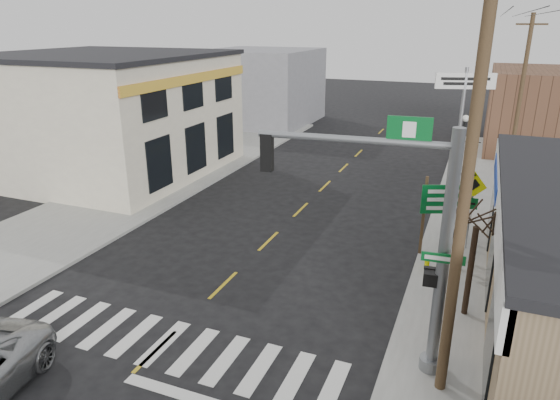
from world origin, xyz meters
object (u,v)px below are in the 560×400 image
at_px(utility_pole_near, 465,192).
at_px(utility_pole_far, 520,97).
at_px(bare_tree, 479,210).
at_px(guide_sign, 444,208).
at_px(dance_center_sign, 463,98).
at_px(lamp_post, 461,169).
at_px(fire_hydrant, 427,260).
at_px(traffic_signal_pole, 413,227).

distance_m(utility_pole_near, utility_pole_far, 20.19).
bearing_deg(bare_tree, guide_sign, 106.19).
relative_size(dance_center_sign, bare_tree, 1.47).
height_order(guide_sign, bare_tree, bare_tree).
distance_m(lamp_post, utility_pole_near, 9.99).
relative_size(guide_sign, lamp_post, 0.61).
xyz_separation_m(fire_hydrant, utility_pole_near, (1.05, -6.38, 4.77)).
distance_m(bare_tree, utility_pole_far, 16.47).
bearing_deg(lamp_post, traffic_signal_pole, -73.18).
xyz_separation_m(fire_hydrant, utility_pole_far, (3.05, 13.70, 4.28)).
bearing_deg(dance_center_sign, utility_pole_near, -103.91).
xyz_separation_m(bare_tree, utility_pole_far, (1.61, 16.34, 1.20)).
bearing_deg(fire_hydrant, utility_pole_near, -80.66).
xyz_separation_m(guide_sign, utility_pole_near, (0.72, -7.58, 3.09)).
bearing_deg(utility_pole_far, utility_pole_near, -88.62).
bearing_deg(utility_pole_near, dance_center_sign, 100.44).
bearing_deg(utility_pole_far, traffic_signal_pole, -91.92).
xyz_separation_m(guide_sign, bare_tree, (1.11, -3.83, 1.42)).
bearing_deg(lamp_post, guide_sign, -77.96).
bearing_deg(guide_sign, fire_hydrant, -126.85).
relative_size(fire_hydrant, utility_pole_near, 0.06).
relative_size(lamp_post, utility_pole_near, 0.52).
xyz_separation_m(dance_center_sign, bare_tree, (1.23, -12.96, -1.42)).
bearing_deg(guide_sign, bare_tree, -95.31).
distance_m(traffic_signal_pole, utility_pole_near, 1.74).
relative_size(guide_sign, utility_pole_near, 0.31).
height_order(bare_tree, utility_pole_near, utility_pole_near).
height_order(lamp_post, bare_tree, lamp_post).
relative_size(traffic_signal_pole, utility_pole_near, 0.66).
height_order(dance_center_sign, utility_pole_near, utility_pole_near).
height_order(fire_hydrant, utility_pole_far, utility_pole_far).
height_order(utility_pole_near, utility_pole_far, utility_pole_near).
bearing_deg(bare_tree, utility_pole_far, 84.37).
bearing_deg(fire_hydrant, lamp_post, 78.59).
bearing_deg(utility_pole_near, utility_pole_far, 91.86).
bearing_deg(traffic_signal_pole, guide_sign, 82.64).
height_order(guide_sign, dance_center_sign, dance_center_sign).
relative_size(fire_hydrant, bare_tree, 0.14).
distance_m(traffic_signal_pole, lamp_post, 9.20).
bearing_deg(guide_sign, lamp_post, 59.29).
height_order(traffic_signal_pole, lamp_post, traffic_signal_pole).
height_order(dance_center_sign, bare_tree, dance_center_sign).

